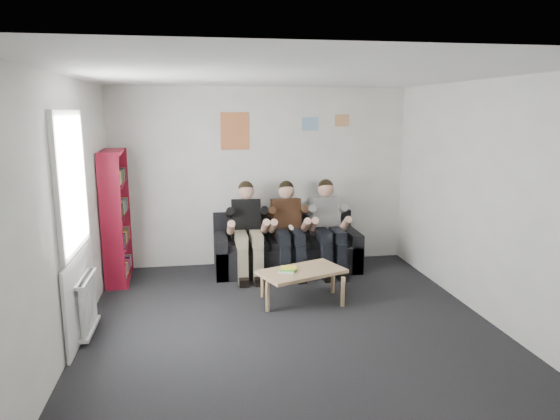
% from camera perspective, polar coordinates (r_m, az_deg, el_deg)
% --- Properties ---
extents(room_shell, '(5.00, 5.00, 5.00)m').
position_cam_1_polar(room_shell, '(5.21, 1.41, 0.21)').
color(room_shell, black).
rests_on(room_shell, ground).
extents(sofa, '(2.13, 0.87, 0.82)m').
position_cam_1_polar(sofa, '(7.52, 0.69, -4.55)').
color(sofa, black).
rests_on(sofa, ground).
extents(bookshelf, '(0.27, 0.82, 1.83)m').
position_cam_1_polar(bookshelf, '(7.21, -18.18, -0.75)').
color(bookshelf, maroon).
rests_on(bookshelf, ground).
extents(coffee_table, '(1.03, 0.57, 0.41)m').
position_cam_1_polar(coffee_table, '(6.24, 2.52, -7.31)').
color(coffee_table, tan).
rests_on(coffee_table, ground).
extents(game_cases, '(0.23, 0.20, 0.04)m').
position_cam_1_polar(game_cases, '(6.16, 0.87, -6.83)').
color(game_cases, silver).
rests_on(game_cases, coffee_table).
extents(person_left, '(0.42, 0.91, 1.35)m').
position_cam_1_polar(person_left, '(7.15, -3.71, -2.34)').
color(person_left, black).
rests_on(person_left, sofa).
extents(person_middle, '(0.42, 0.90, 1.34)m').
position_cam_1_polar(person_middle, '(7.24, 0.97, -2.19)').
color(person_middle, '#442916').
rests_on(person_middle, sofa).
extents(person_right, '(0.42, 0.91, 1.35)m').
position_cam_1_polar(person_right, '(7.36, 5.53, -1.97)').
color(person_right, silver).
rests_on(person_right, sofa).
extents(radiator, '(0.10, 0.64, 0.60)m').
position_cam_1_polar(radiator, '(5.72, -21.08, -9.99)').
color(radiator, white).
rests_on(radiator, ground).
extents(window, '(0.05, 1.30, 2.36)m').
position_cam_1_polar(window, '(5.53, -22.33, -3.41)').
color(window, white).
rests_on(window, room_shell).
extents(poster_large, '(0.42, 0.01, 0.55)m').
position_cam_1_polar(poster_large, '(7.54, -5.20, 8.98)').
color(poster_large, gold).
rests_on(poster_large, room_shell).
extents(poster_blue, '(0.25, 0.01, 0.20)m').
position_cam_1_polar(poster_blue, '(7.71, 3.47, 9.80)').
color(poster_blue, '#43A1E6').
rests_on(poster_blue, room_shell).
extents(poster_pink, '(0.22, 0.01, 0.18)m').
position_cam_1_polar(poster_pink, '(7.83, 7.10, 10.13)').
color(poster_pink, '#C43D7C').
rests_on(poster_pink, room_shell).
extents(poster_sign, '(0.20, 0.01, 0.14)m').
position_cam_1_polar(poster_sign, '(7.51, -9.87, 10.38)').
color(poster_sign, silver).
rests_on(poster_sign, room_shell).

